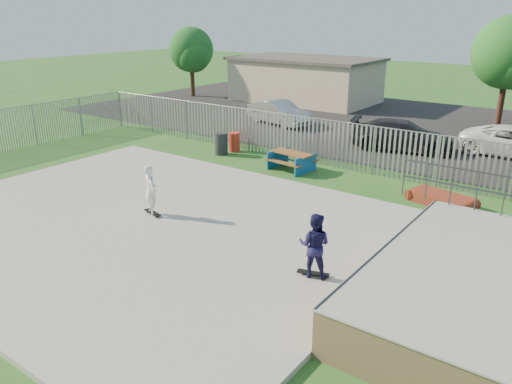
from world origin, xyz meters
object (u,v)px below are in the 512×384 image
Objects in this scene: skater_navy at (314,245)px; skater_white at (151,190)px; funbox at (441,199)px; trash_bin_grey at (221,144)px; trash_bin_red at (234,142)px; car_dark at (402,135)px; tree_left at (191,50)px; tree_mid at (509,53)px; picnic_table at (291,161)px; car_silver at (279,112)px.

skater_white is at bearing -20.60° from skater_navy.
skater_white is (-6.15, 0.39, 0.00)m from skater_navy.
funbox is at bearing -112.59° from skater_white.
trash_bin_red is at bearing 80.20° from trash_bin_grey.
trash_bin_red is at bearing 113.08° from car_dark.
tree_left is (-19.57, 6.34, 2.84)m from car_dark.
trash_bin_red is 0.81m from trash_bin_grey.
skater_white is at bearing -105.31° from tree_mid.
picnic_table is at bearing -170.97° from funbox.
trash_bin_grey is at bearing -154.98° from car_silver.
skater_white is at bearing -148.78° from car_silver.
tree_left is at bearing 79.85° from car_silver.
picnic_table is 0.92× the size of funbox.
trash_bin_red is 0.88× the size of trash_bin_grey.
trash_bin_grey is at bearing -99.80° from trash_bin_red.
tree_mid is (9.09, 14.05, 3.67)m from trash_bin_grey.
tree_mid is 3.80× the size of skater_navy.
picnic_table is at bearing -1.82° from trash_bin_grey.
trash_bin_red is at bearing 172.94° from picnic_table.
tree_mid reaches higher than trash_bin_red.
picnic_table is 21.17m from tree_left.
car_dark reaches higher than trash_bin_red.
tree_left is at bearing -174.84° from tree_mid.
picnic_table is 1.19× the size of skater_white.
car_silver is 12.84m from tree_left.
trash_bin_red is at bearing -152.34° from car_silver.
skater_navy is 1.00× the size of skater_white.
car_silver is at bearing 65.24° from car_dark.
skater_white is at bearing -123.63° from funbox.
tree_mid is (2.59, 8.34, 3.45)m from car_dark.
trash_bin_red is 0.17× the size of tree_left.
trash_bin_grey is 0.62× the size of skater_navy.
skater_navy reaches higher than trash_bin_grey.
car_silver is 0.68× the size of tree_mid.
car_dark is at bearing -94.73° from skater_navy.
trash_bin_grey reaches higher than trash_bin_red.
trash_bin_red is at bearing -40.43° from tree_left.
skater_navy is at bearing 177.66° from car_dark.
car_silver is at bearing -23.01° from tree_left.
tree_mid is at bearing -81.46° from skater_white.
tree_left is at bearing 137.32° from trash_bin_grey.
skater_white is at bearing 151.37° from car_dark.
skater_navy is at bearing -42.44° from trash_bin_red.
funbox is at bearing -85.13° from tree_mid.
tree_left is (-13.07, 12.05, 3.06)m from trash_bin_grey.
tree_left reaches higher than skater_white.
picnic_table is 9.13m from car_silver.
trash_bin_red is at bearing -59.39° from skater_navy.
car_dark is 3.00× the size of skater_navy.
picnic_table is at bearing -13.59° from trash_bin_red.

